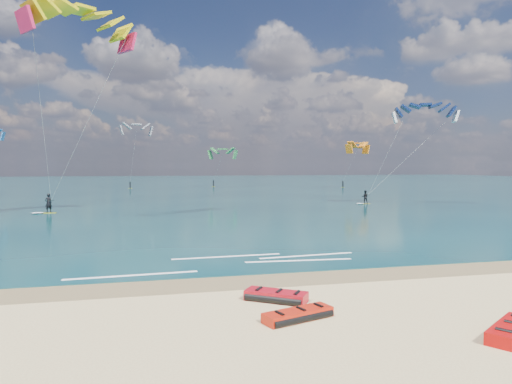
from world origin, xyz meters
TOP-DOWN VIEW (x-y plane):
  - ground at (0.00, 40.00)m, footprint 320.00×320.00m
  - wet_sand_strip at (0.00, 3.00)m, footprint 320.00×2.40m
  - sea at (0.00, 104.00)m, footprint 320.00×200.00m
  - packed_kite_left at (2.66, -1.88)m, footprint 2.66×1.71m
  - packed_kite_mid at (2.52, 0.16)m, footprint 2.59×2.28m
  - packed_kite_right at (7.97, -4.61)m, footprint 2.76×2.37m
  - kitesurfer_main at (-9.28, 29.78)m, footprint 12.49×11.46m
  - kitesurfer_far at (27.15, 34.56)m, footprint 11.56×7.18m
  - shoreline_foam at (2.73, 6.70)m, footprint 14.22×3.60m
  - distant_kites at (-5.89, 80.82)m, footprint 83.06×30.55m

SIDE VIEW (x-z plane):
  - ground at x=0.00m, z-range 0.00..0.00m
  - packed_kite_left at x=2.66m, z-range -0.18..0.18m
  - packed_kite_mid at x=2.52m, z-range -0.21..0.21m
  - packed_kite_right at x=7.97m, z-range -0.21..0.21m
  - wet_sand_strip at x=0.00m, z-range 0.00..0.01m
  - sea at x=0.00m, z-range 0.00..0.04m
  - shoreline_foam at x=2.73m, z-range 0.04..0.05m
  - distant_kites at x=-5.89m, z-range -1.05..12.00m
  - kitesurfer_far at x=27.15m, z-range 0.21..13.53m
  - kitesurfer_main at x=-9.28m, z-range 0.12..19.92m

